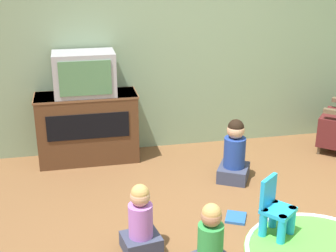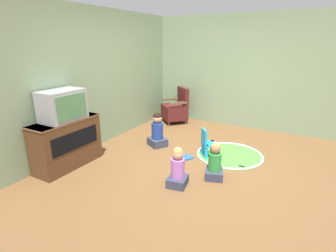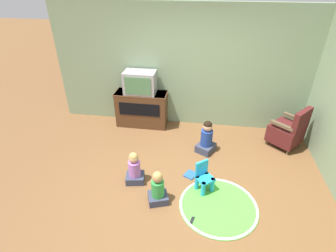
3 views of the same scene
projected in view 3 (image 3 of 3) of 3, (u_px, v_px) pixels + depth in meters
The scene contains 12 objects.
ground_plane at pixel (181, 185), 4.36m from camera, with size 30.00×30.00×0.00m, color brown.
wall_back at pixel (182, 68), 5.52m from camera, with size 5.51×0.12×2.58m.
tv_cabinet at pixel (142, 108), 5.83m from camera, with size 1.13×0.44×0.79m.
television at pixel (140, 82), 5.51m from camera, with size 0.66×0.42×0.47m.
black_armchair at pixel (288, 131), 5.14m from camera, with size 0.77×0.78×0.88m.
yellow_kid_chair at pixel (204, 179), 4.16m from camera, with size 0.35×0.34×0.52m.
play_mat at pixel (218, 206), 3.95m from camera, with size 1.19×1.19×0.04m.
child_watching_left at pixel (135, 169), 4.30m from camera, with size 0.34×0.31×0.58m.
child_watching_center at pixel (158, 189), 3.92m from camera, with size 0.36×0.34×0.58m.
child_watching_right at pixel (206, 138), 5.01m from camera, with size 0.43×0.44×0.67m.
book at pixel (190, 175), 4.55m from camera, with size 0.25×0.26×0.02m.
remote_control at pixel (192, 221), 3.72m from camera, with size 0.08×0.16×0.02m.
Camera 3 is at (0.26, -3.22, 3.09)m, focal length 28.00 mm.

